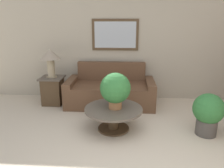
# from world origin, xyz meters

# --- Properties ---
(wall_back) EXTENTS (7.95, 0.09, 2.60)m
(wall_back) POSITION_xyz_m (-0.01, 3.09, 1.31)
(wall_back) COLOR #B2A893
(wall_back) RESTS_ON ground_plane
(couch_main) EXTENTS (1.95, 0.94, 0.92)m
(couch_main) POSITION_xyz_m (-0.65, 2.56, 0.30)
(couch_main) COLOR brown
(couch_main) RESTS_ON ground_plane
(coffee_table) EXTENTS (1.00, 1.00, 0.40)m
(coffee_table) POSITION_xyz_m (-0.50, 1.34, 0.29)
(coffee_table) COLOR #4C3823
(coffee_table) RESTS_ON ground_plane
(side_table) EXTENTS (0.50, 0.50, 0.63)m
(side_table) POSITION_xyz_m (-1.97, 2.51, 0.32)
(side_table) COLOR #4C3823
(side_table) RESTS_ON ground_plane
(table_lamp) EXTENTS (0.44, 0.44, 0.64)m
(table_lamp) POSITION_xyz_m (-1.97, 2.51, 1.09)
(table_lamp) COLOR tan
(table_lamp) RESTS_ON side_table
(potted_plant_on_table) EXTENTS (0.52, 0.52, 0.62)m
(potted_plant_on_table) POSITION_xyz_m (-0.47, 1.34, 0.75)
(potted_plant_on_table) COLOR #9E6B42
(potted_plant_on_table) RESTS_ON coffee_table
(potted_plant_floor) EXTENTS (0.51, 0.51, 0.72)m
(potted_plant_floor) POSITION_xyz_m (1.07, 1.27, 0.40)
(potted_plant_floor) COLOR #4C4742
(potted_plant_floor) RESTS_ON ground_plane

